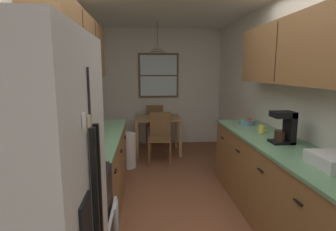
% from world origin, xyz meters
% --- Properties ---
extents(ground_plane, '(12.00, 12.00, 0.00)m').
position_xyz_m(ground_plane, '(0.00, 1.00, 0.00)').
color(ground_plane, brown).
extents(wall_left, '(0.10, 9.00, 2.55)m').
position_xyz_m(wall_left, '(-1.35, 1.00, 1.27)').
color(wall_left, white).
rests_on(wall_left, ground).
extents(wall_right, '(0.10, 9.00, 2.55)m').
position_xyz_m(wall_right, '(1.35, 1.00, 1.27)').
color(wall_right, white).
rests_on(wall_right, ground).
extents(wall_back, '(4.40, 0.10, 2.55)m').
position_xyz_m(wall_back, '(0.00, 3.65, 1.27)').
color(wall_back, white).
rests_on(wall_back, ground).
extents(microwave_over_range, '(0.39, 0.59, 0.33)m').
position_xyz_m(microwave_over_range, '(-1.11, -0.52, 1.71)').
color(microwave_over_range, white).
extents(counter_left, '(0.64, 1.96, 0.90)m').
position_xyz_m(counter_left, '(-1.00, 0.77, 0.45)').
color(counter_left, olive).
rests_on(counter_left, ground).
extents(upper_cabinets_left, '(0.33, 2.04, 0.68)m').
position_xyz_m(upper_cabinets_left, '(-1.14, 0.72, 1.90)').
color(upper_cabinets_left, olive).
extents(counter_right, '(0.64, 3.16, 0.90)m').
position_xyz_m(counter_right, '(1.00, 0.01, 0.45)').
color(counter_right, olive).
rests_on(counter_right, ground).
extents(upper_cabinets_right, '(0.33, 2.84, 0.67)m').
position_xyz_m(upper_cabinets_right, '(1.14, -0.04, 1.83)').
color(upper_cabinets_right, olive).
extents(dining_table, '(0.88, 0.77, 0.73)m').
position_xyz_m(dining_table, '(-0.14, 2.90, 0.61)').
color(dining_table, '#A87F51').
rests_on(dining_table, ground).
extents(dining_chair_near, '(0.44, 0.44, 0.90)m').
position_xyz_m(dining_chair_near, '(-0.13, 2.31, 0.50)').
color(dining_chair_near, brown).
rests_on(dining_chair_near, ground).
extents(dining_chair_far, '(0.45, 0.45, 0.90)m').
position_xyz_m(dining_chair_far, '(-0.17, 3.49, 0.50)').
color(dining_chair_far, brown).
rests_on(dining_chair_far, ground).
extents(pendant_light, '(0.29, 0.29, 0.55)m').
position_xyz_m(pendant_light, '(-0.14, 2.90, 2.05)').
color(pendant_light, black).
extents(back_window, '(0.88, 0.05, 0.96)m').
position_xyz_m(back_window, '(-0.08, 3.58, 1.54)').
color(back_window, brown).
extents(trash_bin, '(0.28, 0.28, 0.60)m').
position_xyz_m(trash_bin, '(-0.70, 2.10, 0.30)').
color(trash_bin, white).
rests_on(trash_bin, ground).
extents(storage_canister, '(0.11, 0.11, 0.18)m').
position_xyz_m(storage_canister, '(-1.00, 0.10, 0.99)').
color(storage_canister, '#265999').
rests_on(storage_canister, counter_left).
extents(dish_towel, '(0.02, 0.16, 0.24)m').
position_xyz_m(dish_towel, '(-0.64, -0.37, 0.50)').
color(dish_towel, silver).
extents(coffee_maker, '(0.22, 0.18, 0.33)m').
position_xyz_m(coffee_maker, '(1.03, 0.24, 1.07)').
color(coffee_maker, black).
rests_on(coffee_maker, counter_right).
extents(mug_by_coffeemaker, '(0.11, 0.08, 0.10)m').
position_xyz_m(mug_by_coffeemaker, '(0.99, 0.68, 0.95)').
color(mug_by_coffeemaker, '#E5CC4C').
rests_on(mug_by_coffeemaker, counter_right).
extents(fruit_bowl, '(0.21, 0.21, 0.09)m').
position_xyz_m(fruit_bowl, '(1.01, 1.19, 0.94)').
color(fruit_bowl, '#597F9E').
rests_on(fruit_bowl, counter_right).
extents(dish_rack, '(0.28, 0.34, 0.10)m').
position_xyz_m(dish_rack, '(1.04, -0.46, 0.95)').
color(dish_rack, silver).
rests_on(dish_rack, counter_right).
extents(table_serving_bowl, '(0.17, 0.17, 0.06)m').
position_xyz_m(table_serving_bowl, '(-0.16, 2.92, 0.76)').
color(table_serving_bowl, '#E0D14C').
rests_on(table_serving_bowl, dining_table).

